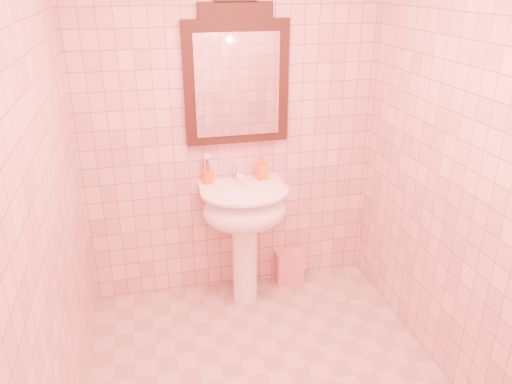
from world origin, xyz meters
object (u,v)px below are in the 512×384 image
object	(u,v)px
soap_dispenser	(262,168)
towel	(289,266)
pedestal_sink	(245,217)
toothbrush_cup	(208,176)
mirror	(237,76)

from	to	relation	value
soap_dispenser	towel	xyz separation A→B (m)	(0.22, 0.02, -0.82)
pedestal_sink	towel	xyz separation A→B (m)	(0.37, 0.17, -0.54)
toothbrush_cup	towel	world-z (taller)	toothbrush_cup
toothbrush_cup	towel	xyz separation A→B (m)	(0.59, 0.00, -0.79)
pedestal_sink	mirror	distance (m)	0.92
toothbrush_cup	towel	distance (m)	0.99
pedestal_sink	soap_dispenser	xyz separation A→B (m)	(0.15, 0.15, 0.28)
towel	pedestal_sink	bearing A→B (deg)	-155.77
pedestal_sink	mirror	xyz separation A→B (m)	(-0.00, 0.20, 0.90)
mirror	soap_dispenser	size ratio (longest dim) A/B	5.82
mirror	towel	bearing A→B (deg)	-4.95
toothbrush_cup	soap_dispenser	bearing A→B (deg)	-2.89
soap_dispenser	toothbrush_cup	bearing A→B (deg)	159.76
toothbrush_cup	pedestal_sink	bearing A→B (deg)	-38.29
pedestal_sink	toothbrush_cup	size ratio (longest dim) A/B	4.87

